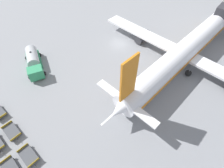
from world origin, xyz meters
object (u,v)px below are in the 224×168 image
(baggage_dolly_row_mid_a_col_c, at_px, (28,156))
(fuel_tanker_primary, at_px, (34,61))
(airplane, at_px, (187,49))
(baggage_dolly_row_mid_a_col_b, at_px, (12,131))

(baggage_dolly_row_mid_a_col_c, bearing_deg, fuel_tanker_primary, 146.78)
(airplane, xyz_separation_m, baggage_dolly_row_mid_a_col_c, (-5.56, -32.91, -2.56))
(fuel_tanker_primary, distance_m, baggage_dolly_row_mid_a_col_b, 14.84)
(airplane, height_order, baggage_dolly_row_mid_a_col_b, airplane)
(airplane, xyz_separation_m, baggage_dolly_row_mid_a_col_b, (-10.65, -32.80, -2.56))
(airplane, bearing_deg, fuel_tanker_primary, -133.44)
(airplane, relative_size, baggage_dolly_row_mid_a_col_c, 11.96)
(baggage_dolly_row_mid_a_col_b, xyz_separation_m, baggage_dolly_row_mid_a_col_c, (5.09, -0.11, 0.00))
(baggage_dolly_row_mid_a_col_b, height_order, baggage_dolly_row_mid_a_col_c, same)
(baggage_dolly_row_mid_a_col_b, bearing_deg, fuel_tanker_primary, 136.32)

